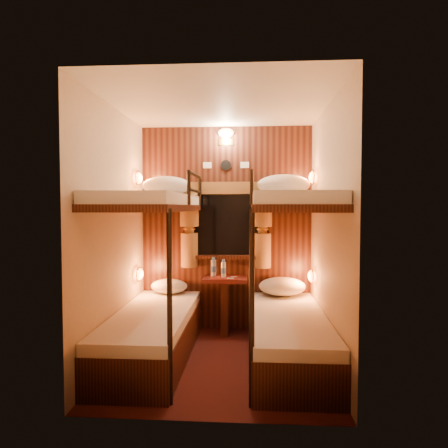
# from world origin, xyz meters

# --- Properties ---
(floor) EXTENTS (2.10, 2.10, 0.00)m
(floor) POSITION_xyz_m (0.00, 0.00, 0.00)
(floor) COLOR #380F10
(floor) RESTS_ON ground
(ceiling) EXTENTS (2.10, 2.10, 0.00)m
(ceiling) POSITION_xyz_m (0.00, 0.00, 2.40)
(ceiling) COLOR silver
(ceiling) RESTS_ON wall_back
(wall_back) EXTENTS (2.40, 0.00, 2.40)m
(wall_back) POSITION_xyz_m (0.00, 1.05, 1.20)
(wall_back) COLOR #C6B293
(wall_back) RESTS_ON floor
(wall_front) EXTENTS (2.40, 0.00, 2.40)m
(wall_front) POSITION_xyz_m (0.00, -1.05, 1.20)
(wall_front) COLOR #C6B293
(wall_front) RESTS_ON floor
(wall_left) EXTENTS (0.00, 2.40, 2.40)m
(wall_left) POSITION_xyz_m (-1.00, 0.00, 1.20)
(wall_left) COLOR #C6B293
(wall_left) RESTS_ON floor
(wall_right) EXTENTS (0.00, 2.40, 2.40)m
(wall_right) POSITION_xyz_m (1.00, 0.00, 1.20)
(wall_right) COLOR #C6B293
(wall_right) RESTS_ON floor
(back_panel) EXTENTS (2.00, 0.03, 2.40)m
(back_panel) POSITION_xyz_m (0.00, 1.04, 1.20)
(back_panel) COLOR black
(back_panel) RESTS_ON floor
(bunk_left) EXTENTS (0.72, 1.90, 1.82)m
(bunk_left) POSITION_xyz_m (-0.65, 0.07, 0.56)
(bunk_left) COLOR black
(bunk_left) RESTS_ON floor
(bunk_right) EXTENTS (0.72, 1.90, 1.82)m
(bunk_right) POSITION_xyz_m (0.65, 0.07, 0.56)
(bunk_right) COLOR black
(bunk_right) RESTS_ON floor
(window) EXTENTS (1.00, 0.12, 0.79)m
(window) POSITION_xyz_m (0.00, 1.00, 1.18)
(window) COLOR black
(window) RESTS_ON back_panel
(curtains) EXTENTS (1.10, 0.22, 1.00)m
(curtains) POSITION_xyz_m (0.00, 0.97, 1.26)
(curtains) COLOR olive
(curtains) RESTS_ON back_panel
(back_fixtures) EXTENTS (0.54, 0.09, 0.48)m
(back_fixtures) POSITION_xyz_m (0.00, 1.00, 2.25)
(back_fixtures) COLOR black
(back_fixtures) RESTS_ON back_panel
(reading_lamps) EXTENTS (2.00, 0.20, 1.25)m
(reading_lamps) POSITION_xyz_m (-0.00, 0.70, 1.24)
(reading_lamps) COLOR orange
(reading_lamps) RESTS_ON wall_left
(table) EXTENTS (0.50, 0.34, 0.66)m
(table) POSITION_xyz_m (0.00, 0.85, 0.41)
(table) COLOR #5B1B15
(table) RESTS_ON floor
(bottle_left) EXTENTS (0.07, 0.07, 0.23)m
(bottle_left) POSITION_xyz_m (-0.14, 0.91, 0.75)
(bottle_left) COLOR #99BFE5
(bottle_left) RESTS_ON table
(bottle_right) EXTENTS (0.06, 0.06, 0.21)m
(bottle_right) POSITION_xyz_m (-0.02, 0.84, 0.74)
(bottle_right) COLOR #99BFE5
(bottle_right) RESTS_ON table
(sachet_a) EXTENTS (0.08, 0.06, 0.01)m
(sachet_a) POSITION_xyz_m (0.07, 0.77, 0.65)
(sachet_a) COLOR silver
(sachet_a) RESTS_ON table
(sachet_b) EXTENTS (0.09, 0.07, 0.01)m
(sachet_b) POSITION_xyz_m (0.10, 0.87, 0.65)
(sachet_b) COLOR silver
(sachet_b) RESTS_ON table
(pillow_lower_left) EXTENTS (0.43, 0.30, 0.17)m
(pillow_lower_left) POSITION_xyz_m (-0.65, 0.85, 0.54)
(pillow_lower_left) COLOR silver
(pillow_lower_left) RESTS_ON bunk_left
(pillow_lower_right) EXTENTS (0.53, 0.38, 0.21)m
(pillow_lower_right) POSITION_xyz_m (0.65, 0.82, 0.56)
(pillow_lower_right) COLOR silver
(pillow_lower_right) RESTS_ON bunk_right
(pillow_upper_left) EXTENTS (0.54, 0.39, 0.21)m
(pillow_upper_left) POSITION_xyz_m (-0.65, 0.73, 1.69)
(pillow_upper_left) COLOR silver
(pillow_upper_left) RESTS_ON bunk_left
(pillow_upper_right) EXTENTS (0.58, 0.41, 0.23)m
(pillow_upper_right) POSITION_xyz_m (0.65, 0.73, 1.70)
(pillow_upper_right) COLOR silver
(pillow_upper_right) RESTS_ON bunk_right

